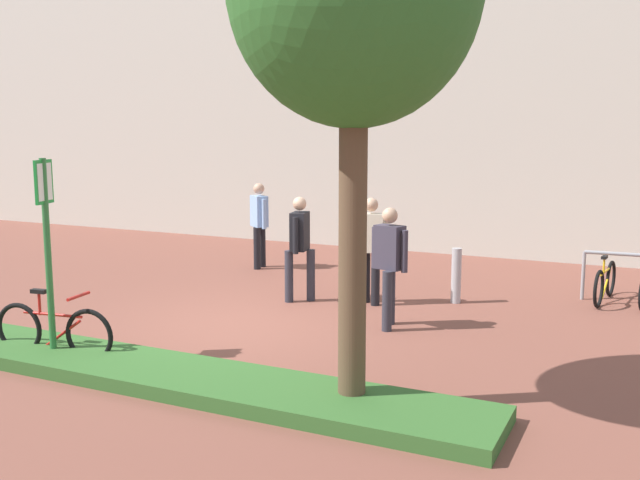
{
  "coord_description": "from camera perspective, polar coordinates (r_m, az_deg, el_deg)",
  "views": [
    {
      "loc": [
        5.35,
        -8.67,
        2.83
      ],
      "look_at": [
        0.45,
        1.62,
        1.05
      ],
      "focal_mm": 40.71,
      "sensor_mm": 36.0,
      "label": 1
    }
  ],
  "objects": [
    {
      "name": "ground_plane",
      "position": [
        10.58,
        -6.05,
        -6.68
      ],
      "size": [
        60.0,
        60.0,
        0.0
      ],
      "primitive_type": "plane",
      "color": "brown"
    },
    {
      "name": "planter_strip",
      "position": [
        8.3,
        -10.51,
        -10.61
      ],
      "size": [
        7.0,
        1.1,
        0.16
      ],
      "primitive_type": "cube",
      "color": "#336028",
      "rests_on": "ground"
    },
    {
      "name": "bike_at_sign",
      "position": [
        9.58,
        -20.2,
        -6.69
      ],
      "size": [
        1.67,
        0.42,
        0.86
      ],
      "color": "black",
      "rests_on": "ground"
    },
    {
      "name": "parking_sign_post",
      "position": [
        9.21,
        -20.7,
        0.72
      ],
      "size": [
        0.13,
        0.35,
        2.47
      ],
      "color": "#2D7238",
      "rests_on": "ground"
    },
    {
      "name": "person_suited_navy",
      "position": [
        11.75,
        -1.6,
        -0.16
      ],
      "size": [
        0.42,
        0.6,
        1.72
      ],
      "color": "#2D2D38",
      "rests_on": "ground"
    },
    {
      "name": "person_shirt_white",
      "position": [
        14.6,
        -4.8,
        1.59
      ],
      "size": [
        0.5,
        0.44,
        1.72
      ],
      "color": "black",
      "rests_on": "ground"
    },
    {
      "name": "bollard_steel",
      "position": [
        11.94,
        10.66,
        -2.77
      ],
      "size": [
        0.16,
        0.16,
        0.9
      ],
      "primitive_type": "cylinder",
      "color": "#ADADB2",
      "rests_on": "ground"
    },
    {
      "name": "person_casual_tan",
      "position": [
        11.61,
        4.03,
        -0.29
      ],
      "size": [
        0.59,
        0.33,
        1.72
      ],
      "color": "black",
      "rests_on": "ground"
    },
    {
      "name": "person_suited_dark",
      "position": [
        10.24,
        5.47,
        -1.54
      ],
      "size": [
        0.59,
        0.5,
        1.72
      ],
      "color": "#2D2D38",
      "rests_on": "ground"
    },
    {
      "name": "building_facade",
      "position": [
        17.32,
        7.52,
        16.01
      ],
      "size": [
        28.0,
        1.2,
        10.0
      ],
      "primitive_type": "cube",
      "color": "beige",
      "rests_on": "ground"
    }
  ]
}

